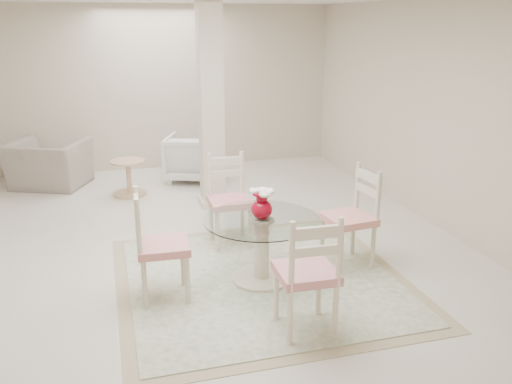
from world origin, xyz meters
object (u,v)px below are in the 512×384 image
object	(u,v)px
dining_table	(262,250)
dining_chair_east	(355,210)
side_table	(129,179)
armchair_white	(192,158)
recliner_taupe	(48,164)
dining_chair_west	(154,238)
column	(211,107)
dining_chair_north	(228,193)
red_vase	(262,203)
dining_chair_south	(309,266)

from	to	relation	value
dining_table	dining_chair_east	distance (m)	1.06
dining_table	side_table	bearing A→B (deg)	109.10
dining_chair_east	armchair_white	xyz separation A→B (m)	(-1.09, 3.58, -0.24)
armchair_white	dining_chair_east	bearing A→B (deg)	128.71
recliner_taupe	dining_chair_west	bearing A→B (deg)	130.50
dining_table	armchair_white	size ratio (longest dim) A/B	1.40
column	dining_chair_west	size ratio (longest dim) A/B	2.38
dining_chair_east	column	bearing A→B (deg)	-162.94
dining_chair_north	recliner_taupe	xyz separation A→B (m)	(-2.15, 2.88, -0.24)
red_vase	dining_chair_east	size ratio (longest dim) A/B	0.27
dining_chair_north	armchair_white	size ratio (longest dim) A/B	1.42
dining_chair_east	armchair_white	bearing A→B (deg)	-170.01
dining_chair_east	armchair_white	size ratio (longest dim) A/B	1.44
dining_chair_east	dining_chair_north	xyz separation A→B (m)	(-1.11, 0.92, -0.01)
red_vase	recliner_taupe	distance (m)	4.53
armchair_white	dining_chair_west	bearing A→B (deg)	97.62
dining_chair_south	armchair_white	size ratio (longest dim) A/B	1.45
dining_chair_east	armchair_white	world-z (taller)	dining_chair_east
dining_chair_north	side_table	distance (m)	2.38
dining_table	dining_chair_north	xyz separation A→B (m)	(-0.09, 1.02, 0.27)
recliner_taupe	armchair_white	bearing A→B (deg)	-162.46
red_vase	dining_chair_east	xyz separation A→B (m)	(1.02, 0.10, -0.20)
dining_table	dining_chair_west	xyz separation A→B (m)	(-1.02, -0.09, 0.27)
dining_chair_east	recliner_taupe	bearing A→B (deg)	-146.30
column	recliner_taupe	bearing A→B (deg)	146.03
column	dining_chair_east	bearing A→B (deg)	-66.01
dining_table	dining_chair_north	world-z (taller)	dining_chair_north
column	armchair_white	xyz separation A→B (m)	(-0.07, 1.29, -0.99)
dining_chair_west	armchair_white	xyz separation A→B (m)	(0.95, 3.77, -0.24)
dining_chair_south	dining_chair_north	bearing A→B (deg)	-83.15
armchair_white	red_vase	bearing A→B (deg)	112.92
recliner_taupe	side_table	world-z (taller)	recliner_taupe
recliner_taupe	dining_chair_south	bearing A→B (deg)	138.80
dining_table	dining_chair_west	distance (m)	1.06
dining_table	armchair_white	xyz separation A→B (m)	(-0.07, 3.68, 0.03)
dining_chair_north	column	bearing A→B (deg)	87.02
dining_table	dining_chair_north	size ratio (longest dim) A/B	0.98
column	side_table	xyz separation A→B (m)	(-1.09, 0.75, -1.11)
red_vase	armchair_white	xyz separation A→B (m)	(-0.07, 3.68, -0.44)
armchair_white	side_table	size ratio (longest dim) A/B	1.54
red_vase	dining_chair_south	size ratio (longest dim) A/B	0.27
column	dining_chair_south	bearing A→B (deg)	-88.51
dining_table	side_table	size ratio (longest dim) A/B	2.16
column	dining_chair_west	distance (m)	2.78
dining_table	recliner_taupe	xyz separation A→B (m)	(-2.24, 3.90, 0.03)
dining_chair_east	dining_table	bearing A→B (deg)	-91.33
dining_chair_west	dining_chair_east	bearing A→B (deg)	-82.51
dining_table	dining_chair_south	size ratio (longest dim) A/B	0.97
dining_chair_west	dining_chair_south	bearing A→B (deg)	-127.86
dining_chair_east	dining_chair_west	xyz separation A→B (m)	(-2.04, -0.19, -0.01)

